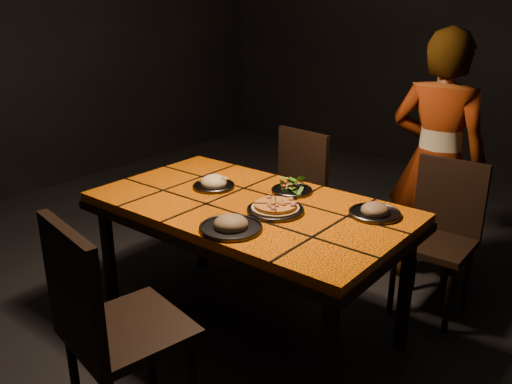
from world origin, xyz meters
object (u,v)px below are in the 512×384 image
Objects in this scene: chair_near at (105,320)px; plate_pizza at (275,209)px; chair_far_right at (441,227)px; diner at (437,162)px; plate_pasta at (214,184)px; dining_table at (249,217)px; chair_far_left at (292,190)px.

chair_near is 2.99× the size of plate_pizza.
chair_far_right is 1.07m from plate_pizza.
diner reaches higher than chair_far_right.
plate_pasta is at bearing 171.35° from plate_pizza.
plate_pasta reaches higher than dining_table.
chair_far_right is at bearing 51.93° from dining_table.
plate_pizza is (0.48, -0.83, 0.25)m from chair_far_left.
plate_pasta is at bearing 48.72° from diner.
dining_table is at bearing -63.58° from chair_far_left.
diner is 1.36m from plate_pasta.
diner reaches higher than plate_pasta.
chair_far_left is at bearing -177.49° from chair_far_right.
chair_far_right is (0.69, 0.88, -0.17)m from dining_table.
plate_pizza is (-0.51, -0.90, 0.26)m from chair_far_right.
dining_table is 4.93× the size of plate_pizza.
dining_table is at bearing 61.12° from diner.
diner is (0.47, 2.09, 0.23)m from chair_near.
diner is at bearing 65.13° from dining_table.
chair_far_right is at bearing 39.90° from plate_pasta.
diner is at bearing 27.58° from chair_far_left.
chair_far_left is 0.99m from plate_pizza.
diner is at bearing 52.73° from plate_pasta.
plate_pasta is at bearing -141.29° from chair_far_right.
chair_far_left is (-0.30, 0.82, -0.15)m from dining_table.
chair_far_left is at bearing 90.27° from plate_pasta.
chair_far_left reaches higher than chair_far_right.
chair_far_right is (0.99, 0.06, -0.02)m from chair_far_left.
plate_pizza is at bearing -120.88° from chair_far_right.
chair_far_right is at bearing -97.94° from chair_near.
chair_far_right reaches higher than dining_table.
plate_pasta is at bearing -59.42° from chair_near.
plate_pasta is at bearing 169.35° from dining_table.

